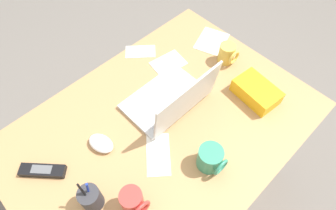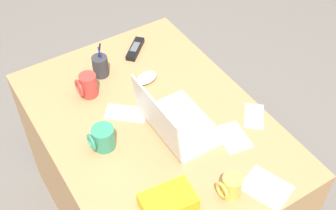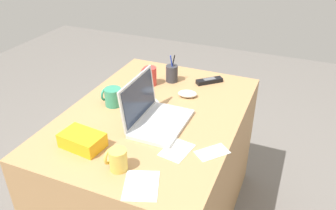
{
  "view_description": "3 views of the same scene",
  "coord_description": "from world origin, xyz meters",
  "px_view_note": "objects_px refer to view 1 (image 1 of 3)",
  "views": [
    {
      "loc": [
        0.37,
        0.41,
        1.72
      ],
      "look_at": [
        -0.05,
        -0.02,
        0.82
      ],
      "focal_mm": 30.42,
      "sensor_mm": 36.0,
      "label": 1
    },
    {
      "loc": [
        -1.08,
        0.61,
        2.11
      ],
      "look_at": [
        -0.03,
        -0.05,
        0.84
      ],
      "focal_mm": 48.24,
      "sensor_mm": 36.0,
      "label": 2
    },
    {
      "loc": [
        -1.33,
        -0.64,
        1.65
      ],
      "look_at": [
        -0.02,
        -0.08,
        0.82
      ],
      "focal_mm": 36.52,
      "sensor_mm": 36.0,
      "label": 3
    }
  ],
  "objects_px": {
    "computer_mouse": "(101,143)",
    "snack_bag": "(256,92)",
    "coffee_mug_tall": "(227,54)",
    "cordless_phone": "(43,171)",
    "coffee_mug_white": "(211,159)",
    "coffee_mug_spare": "(133,202)",
    "laptop": "(171,100)",
    "pen_holder": "(91,198)"
  },
  "relations": [
    {
      "from": "coffee_mug_spare",
      "to": "snack_bag",
      "type": "bearing_deg",
      "value": 179.41
    },
    {
      "from": "cordless_phone",
      "to": "coffee_mug_tall",
      "type": "bearing_deg",
      "value": 172.92
    },
    {
      "from": "coffee_mug_white",
      "to": "snack_bag",
      "type": "xyz_separation_m",
      "value": [
        -0.36,
        -0.07,
        -0.02
      ]
    },
    {
      "from": "snack_bag",
      "to": "pen_holder",
      "type": "bearing_deg",
      "value": -8.43
    },
    {
      "from": "coffee_mug_white",
      "to": "coffee_mug_spare",
      "type": "height_order",
      "value": "coffee_mug_spare"
    },
    {
      "from": "computer_mouse",
      "to": "cordless_phone",
      "type": "relative_size",
      "value": 0.7
    },
    {
      "from": "coffee_mug_spare",
      "to": "snack_bag",
      "type": "xyz_separation_m",
      "value": [
        -0.65,
        0.01,
        -0.02
      ]
    },
    {
      "from": "cordless_phone",
      "to": "pen_holder",
      "type": "height_order",
      "value": "pen_holder"
    },
    {
      "from": "snack_bag",
      "to": "coffee_mug_tall",
      "type": "bearing_deg",
      "value": -107.79
    },
    {
      "from": "cordless_phone",
      "to": "coffee_mug_white",
      "type": "bearing_deg",
      "value": 138.94
    },
    {
      "from": "computer_mouse",
      "to": "coffee_mug_white",
      "type": "bearing_deg",
      "value": 112.59
    },
    {
      "from": "cordless_phone",
      "to": "snack_bag",
      "type": "bearing_deg",
      "value": 158.3
    },
    {
      "from": "computer_mouse",
      "to": "cordless_phone",
      "type": "bearing_deg",
      "value": -28.91
    },
    {
      "from": "pen_holder",
      "to": "laptop",
      "type": "bearing_deg",
      "value": -167.88
    },
    {
      "from": "computer_mouse",
      "to": "pen_holder",
      "type": "bearing_deg",
      "value": 33.39
    },
    {
      "from": "laptop",
      "to": "snack_bag",
      "type": "bearing_deg",
      "value": 143.95
    },
    {
      "from": "laptop",
      "to": "cordless_phone",
      "type": "relative_size",
      "value": 2.25
    },
    {
      "from": "coffee_mug_tall",
      "to": "coffee_mug_spare",
      "type": "distance_m",
      "value": 0.75
    },
    {
      "from": "coffee_mug_white",
      "to": "pen_holder",
      "type": "bearing_deg",
      "value": -24.95
    },
    {
      "from": "coffee_mug_tall",
      "to": "pen_holder",
      "type": "height_order",
      "value": "pen_holder"
    },
    {
      "from": "coffee_mug_white",
      "to": "coffee_mug_tall",
      "type": "distance_m",
      "value": 0.51
    },
    {
      "from": "coffee_mug_white",
      "to": "pen_holder",
      "type": "height_order",
      "value": "pen_holder"
    },
    {
      "from": "coffee_mug_white",
      "to": "coffee_mug_tall",
      "type": "xyz_separation_m",
      "value": [
        -0.43,
        -0.28,
        -0.0
      ]
    },
    {
      "from": "coffee_mug_tall",
      "to": "cordless_phone",
      "type": "relative_size",
      "value": 0.62
    },
    {
      "from": "coffee_mug_white",
      "to": "laptop",
      "type": "bearing_deg",
      "value": -105.75
    },
    {
      "from": "laptop",
      "to": "computer_mouse",
      "type": "xyz_separation_m",
      "value": [
        0.31,
        -0.05,
        -0.03
      ]
    },
    {
      "from": "pen_holder",
      "to": "coffee_mug_spare",
      "type": "bearing_deg",
      "value": 130.9
    },
    {
      "from": "coffee_mug_tall",
      "to": "snack_bag",
      "type": "xyz_separation_m",
      "value": [
        0.07,
        0.21,
        -0.01
      ]
    },
    {
      "from": "computer_mouse",
      "to": "snack_bag",
      "type": "xyz_separation_m",
      "value": [
        -0.6,
        0.26,
        0.01
      ]
    },
    {
      "from": "laptop",
      "to": "cordless_phone",
      "type": "distance_m",
      "value": 0.54
    },
    {
      "from": "coffee_mug_spare",
      "to": "cordless_phone",
      "type": "xyz_separation_m",
      "value": [
        0.16,
        -0.31,
        -0.04
      ]
    },
    {
      "from": "coffee_mug_white",
      "to": "snack_bag",
      "type": "height_order",
      "value": "coffee_mug_white"
    },
    {
      "from": "computer_mouse",
      "to": "coffee_mug_tall",
      "type": "height_order",
      "value": "coffee_mug_tall"
    },
    {
      "from": "coffee_mug_white",
      "to": "snack_bag",
      "type": "distance_m",
      "value": 0.37
    },
    {
      "from": "coffee_mug_tall",
      "to": "cordless_phone",
      "type": "bearing_deg",
      "value": -7.08
    },
    {
      "from": "laptop",
      "to": "coffee_mug_tall",
      "type": "xyz_separation_m",
      "value": [
        -0.35,
        -0.0,
        -0.0
      ]
    },
    {
      "from": "computer_mouse",
      "to": "coffee_mug_white",
      "type": "distance_m",
      "value": 0.4
    },
    {
      "from": "snack_bag",
      "to": "coffee_mug_white",
      "type": "bearing_deg",
      "value": 10.35
    },
    {
      "from": "computer_mouse",
      "to": "coffee_mug_spare",
      "type": "relative_size",
      "value": 0.96
    },
    {
      "from": "coffee_mug_tall",
      "to": "snack_bag",
      "type": "distance_m",
      "value": 0.22
    },
    {
      "from": "pen_holder",
      "to": "snack_bag",
      "type": "relative_size",
      "value": 0.92
    },
    {
      "from": "cordless_phone",
      "to": "coffee_mug_spare",
      "type": "bearing_deg",
      "value": 116.33
    }
  ]
}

